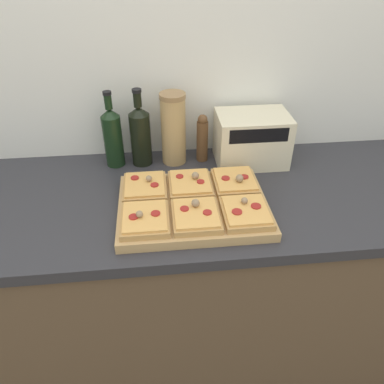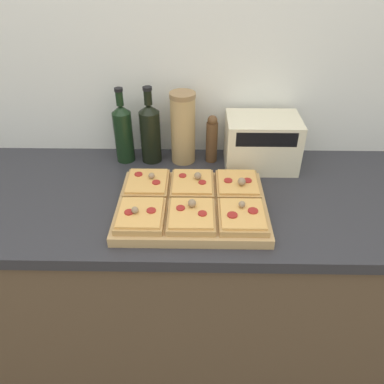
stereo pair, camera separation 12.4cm
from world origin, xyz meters
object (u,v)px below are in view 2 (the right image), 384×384
at_px(olive_oil_bottle, 123,132).
at_px(wine_bottle, 150,132).
at_px(toaster_oven, 262,142).
at_px(grain_jar_tall, 183,128).
at_px(cutting_board, 192,206).
at_px(pepper_mill, 212,139).

xyz_separation_m(olive_oil_bottle, wine_bottle, (0.10, 0.00, 0.00)).
bearing_deg(toaster_oven, grain_jar_tall, 173.96).
bearing_deg(grain_jar_tall, toaster_oven, -6.04).
bearing_deg(cutting_board, pepper_mill, 77.71).
bearing_deg(pepper_mill, cutting_board, -102.29).
distance_m(cutting_board, toaster_oven, 0.41).
xyz_separation_m(cutting_board, toaster_oven, (0.26, 0.30, 0.08)).
bearing_deg(wine_bottle, cutting_board, -63.20).
bearing_deg(grain_jar_tall, olive_oil_bottle, 180.00).
height_order(wine_bottle, pepper_mill, wine_bottle).
relative_size(olive_oil_bottle, pepper_mill, 1.54).
xyz_separation_m(wine_bottle, pepper_mill, (0.24, -0.00, -0.03)).
distance_m(olive_oil_bottle, toaster_oven, 0.53).
distance_m(olive_oil_bottle, pepper_mill, 0.34).
relative_size(olive_oil_bottle, grain_jar_tall, 1.06).
relative_size(pepper_mill, toaster_oven, 0.65).
relative_size(grain_jar_tall, toaster_oven, 0.95).
height_order(olive_oil_bottle, toaster_oven, olive_oil_bottle).
relative_size(wine_bottle, pepper_mill, 1.56).
relative_size(cutting_board, grain_jar_tall, 1.73).
xyz_separation_m(pepper_mill, toaster_oven, (0.19, -0.03, 0.00)).
xyz_separation_m(wine_bottle, grain_jar_tall, (0.13, -0.00, 0.02)).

